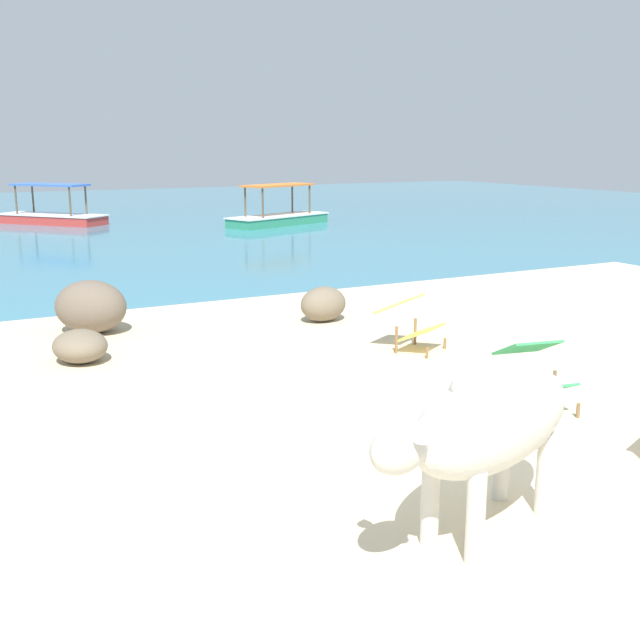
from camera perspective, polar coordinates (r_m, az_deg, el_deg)
sand_beach at (r=6.87m, az=14.56°, el=-9.00°), size 18.00×14.00×0.04m
water_surface at (r=27.15m, az=-18.28°, el=6.94°), size 60.00×36.00×0.03m
cow at (r=5.06m, az=12.47°, el=-7.47°), size 2.05×1.11×1.15m
deck_chair_near at (r=9.54m, az=6.74°, el=0.04°), size 0.84×0.93×0.68m
deck_chair_far at (r=7.65m, az=15.72°, el=-3.60°), size 0.68×0.86×0.68m
shore_rock_large at (r=11.04m, az=0.25°, el=1.20°), size 0.79×0.64×0.51m
shore_rock_medium at (r=9.41m, az=-17.45°, el=-1.86°), size 0.68×0.77×0.38m
shore_rock_small at (r=10.80m, az=-16.72°, el=0.96°), size 1.28×1.28×0.72m
boat_green at (r=24.79m, az=-3.13°, el=7.73°), size 3.84×2.43×1.29m
boat_red at (r=26.54m, az=-19.34°, el=7.37°), size 3.27×3.54×1.29m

